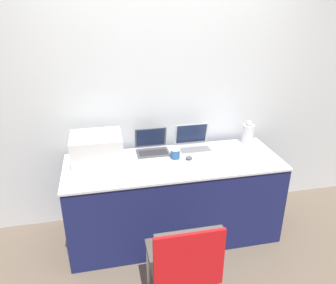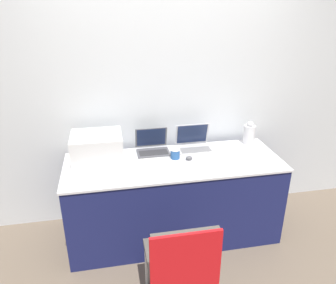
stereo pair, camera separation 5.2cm
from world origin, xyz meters
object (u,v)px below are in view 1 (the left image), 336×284
(printer, at_px, (97,148))
(external_keyboard, at_px, (158,163))
(chair, at_px, (184,260))
(laptop_left, at_px, (152,147))
(coffee_cup, at_px, (175,155))
(metal_pitcher, at_px, (248,133))
(mouse, at_px, (189,158))
(laptop_right, at_px, (194,144))

(printer, relative_size, external_keyboard, 0.96)
(chair, bearing_deg, laptop_left, 90.64)
(external_keyboard, xyz_separation_m, chair, (0.01, -0.92, -0.27))
(external_keyboard, xyz_separation_m, coffee_cup, (0.17, 0.04, 0.05))
(coffee_cup, distance_m, metal_pitcher, 0.85)
(external_keyboard, height_order, mouse, mouse)
(external_keyboard, bearing_deg, laptop_left, 91.61)
(mouse, bearing_deg, printer, 170.47)
(external_keyboard, distance_m, chair, 0.96)
(laptop_right, distance_m, coffee_cup, 0.31)
(laptop_left, xyz_separation_m, chair, (0.01, -1.17, -0.31))
(mouse, distance_m, chair, 1.01)
(printer, bearing_deg, laptop_right, 5.52)
(laptop_left, height_order, laptop_right, laptop_right)
(external_keyboard, distance_m, metal_pitcher, 1.02)
(laptop_right, height_order, chair, laptop_right)
(printer, distance_m, laptop_right, 0.93)
(external_keyboard, bearing_deg, mouse, 3.19)
(coffee_cup, bearing_deg, external_keyboard, -166.76)
(metal_pitcher, xyz_separation_m, chair, (-0.97, -1.19, -0.37))
(laptop_right, xyz_separation_m, chair, (-0.39, -1.16, -0.32))
(laptop_left, bearing_deg, chair, -89.36)
(laptop_right, bearing_deg, metal_pitcher, 2.99)
(external_keyboard, relative_size, coffee_cup, 4.19)
(coffee_cup, bearing_deg, printer, 170.65)
(printer, xyz_separation_m, metal_pitcher, (1.50, 0.12, -0.03))
(external_keyboard, bearing_deg, metal_pitcher, 15.49)
(metal_pitcher, bearing_deg, mouse, -159.65)
(laptop_left, xyz_separation_m, metal_pitcher, (0.99, 0.02, 0.06))
(chair, bearing_deg, coffee_cup, 80.42)
(chair, bearing_deg, laptop_right, 71.22)
(mouse, bearing_deg, laptop_left, 141.57)
(coffee_cup, xyz_separation_m, metal_pitcher, (0.81, 0.23, 0.05))
(coffee_cup, xyz_separation_m, mouse, (0.12, -0.02, -0.04))
(external_keyboard, bearing_deg, coffee_cup, 13.24)
(laptop_right, bearing_deg, mouse, -115.60)
(metal_pitcher, bearing_deg, coffee_cup, -164.05)
(chair, bearing_deg, external_keyboard, 90.36)
(laptop_left, distance_m, external_keyboard, 0.26)
(printer, height_order, external_keyboard, printer)
(laptop_right, xyz_separation_m, coffee_cup, (-0.23, -0.20, 0.00))
(printer, xyz_separation_m, laptop_right, (0.92, 0.09, -0.09))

